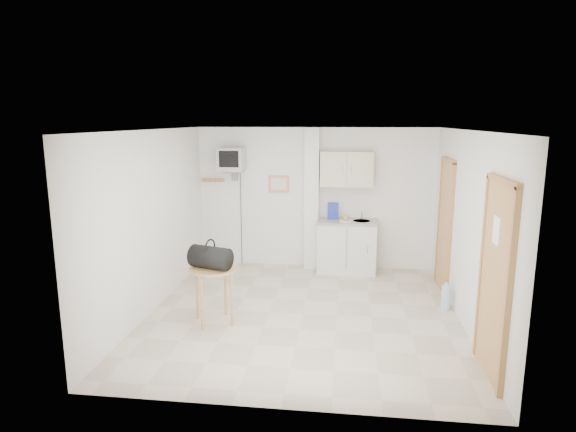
# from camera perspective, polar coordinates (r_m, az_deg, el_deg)

# --- Properties ---
(ground) EXTENTS (4.50, 4.50, 0.00)m
(ground) POSITION_cam_1_polar(r_m,az_deg,el_deg) (6.78, 1.79, -11.48)
(ground) COLOR #C3B39B
(ground) RESTS_ON ground
(room_envelope) EXTENTS (4.24, 4.54, 2.55)m
(room_envelope) POSITION_cam_1_polar(r_m,az_deg,el_deg) (6.41, 4.08, 1.51)
(room_envelope) COLOR white
(room_envelope) RESTS_ON ground
(kitchenette) EXTENTS (1.03, 0.58, 2.10)m
(kitchenette) POSITION_cam_1_polar(r_m,az_deg,el_deg) (8.43, 6.96, -1.24)
(kitchenette) COLOR silver
(kitchenette) RESTS_ON ground
(crt_television) EXTENTS (0.44, 0.45, 2.15)m
(crt_television) POSITION_cam_1_polar(r_m,az_deg,el_deg) (8.51, -6.68, 6.60)
(crt_television) COLOR slate
(crt_television) RESTS_ON ground
(round_table) EXTENTS (0.62, 0.62, 0.75)m
(round_table) POSITION_cam_1_polar(r_m,az_deg,el_deg) (6.36, -8.83, -6.98)
(round_table) COLOR #AD7543
(round_table) RESTS_ON ground
(duffel_bag) EXTENTS (0.59, 0.44, 0.39)m
(duffel_bag) POSITION_cam_1_polar(r_m,az_deg,el_deg) (6.26, -9.18, -4.84)
(duffel_bag) COLOR black
(duffel_bag) RESTS_ON round_table
(water_bottle) EXTENTS (0.13, 0.13, 0.39)m
(water_bottle) POSITION_cam_1_polar(r_m,az_deg,el_deg) (7.21, 18.20, -9.15)
(water_bottle) COLOR #9EC4D7
(water_bottle) RESTS_ON ground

